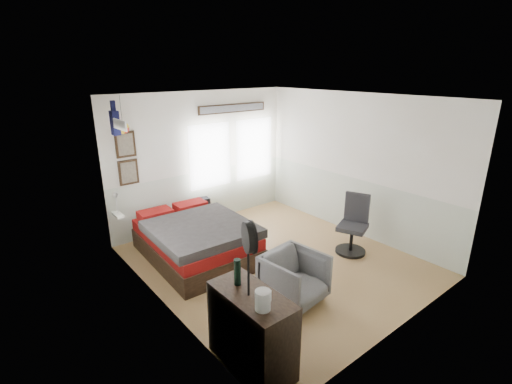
# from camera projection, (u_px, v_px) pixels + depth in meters

# --- Properties ---
(ground_plane) EXTENTS (4.00, 4.50, 0.01)m
(ground_plane) POSITION_uv_depth(u_px,v_px,m) (275.00, 261.00, 6.30)
(ground_plane) COLOR #A87E49
(room_shell) EXTENTS (4.02, 4.52, 2.71)m
(room_shell) POSITION_uv_depth(u_px,v_px,m) (265.00, 167.00, 5.87)
(room_shell) COLOR beige
(room_shell) RESTS_ON ground_plane
(wall_decor) EXTENTS (3.55, 1.32, 1.44)m
(wall_decor) POSITION_uv_depth(u_px,v_px,m) (155.00, 129.00, 6.41)
(wall_decor) COLOR #312012
(wall_decor) RESTS_ON room_shell
(bed) EXTENTS (1.60, 2.17, 0.68)m
(bed) POSITION_uv_depth(u_px,v_px,m) (196.00, 240.00, 6.32)
(bed) COLOR black
(bed) RESTS_ON ground_plane
(dresser) EXTENTS (0.48, 1.00, 0.90)m
(dresser) POSITION_uv_depth(u_px,v_px,m) (252.00, 330.00, 3.96)
(dresser) COLOR black
(dresser) RESTS_ON ground_plane
(armchair) EXTENTS (0.84, 0.86, 0.71)m
(armchair) POSITION_uv_depth(u_px,v_px,m) (294.00, 278.00, 5.13)
(armchair) COLOR slate
(armchair) RESTS_ON ground_plane
(nightstand) EXTENTS (0.52, 0.45, 0.46)m
(nightstand) POSITION_uv_depth(u_px,v_px,m) (203.00, 217.00, 7.54)
(nightstand) COLOR black
(nightstand) RESTS_ON ground_plane
(task_chair) EXTENTS (0.60, 0.60, 1.05)m
(task_chair) POSITION_uv_depth(u_px,v_px,m) (353.00, 229.00, 6.49)
(task_chair) COLOR black
(task_chair) RESTS_ON ground_plane
(kettle) EXTENTS (0.18, 0.15, 0.20)m
(kettle) POSITION_uv_depth(u_px,v_px,m) (263.00, 300.00, 3.55)
(kettle) COLOR silver
(kettle) RESTS_ON dresser
(bottle) EXTENTS (0.07, 0.07, 0.30)m
(bottle) POSITION_uv_depth(u_px,v_px,m) (237.00, 272.00, 3.94)
(bottle) COLOR black
(bottle) RESTS_ON dresser
(stand_fan) EXTENTS (0.20, 0.32, 0.82)m
(stand_fan) POSITION_uv_depth(u_px,v_px,m) (249.00, 239.00, 3.61)
(stand_fan) COLOR black
(stand_fan) RESTS_ON dresser
(black_bag) EXTENTS (0.32, 0.23, 0.17)m
(black_bag) POSITION_uv_depth(u_px,v_px,m) (202.00, 202.00, 7.44)
(black_bag) COLOR black
(black_bag) RESTS_ON nightstand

